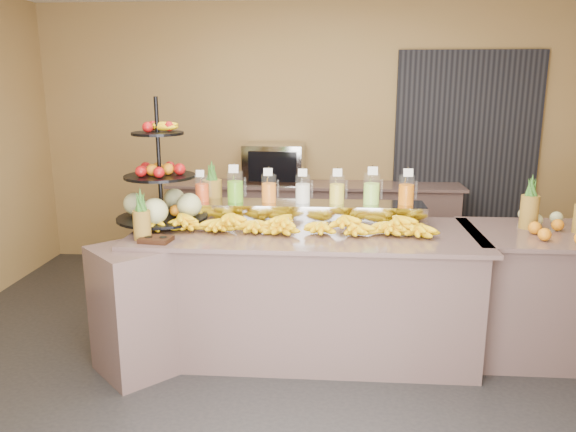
# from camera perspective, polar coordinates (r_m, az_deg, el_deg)

# --- Properties ---
(ground) EXTENTS (6.00, 6.00, 0.00)m
(ground) POSITION_cam_1_polar(r_m,az_deg,el_deg) (4.13, 1.58, -15.21)
(ground) COLOR black
(ground) RESTS_ON ground
(room_envelope) EXTENTS (6.04, 5.02, 2.82)m
(room_envelope) POSITION_cam_1_polar(r_m,az_deg,el_deg) (4.40, 4.73, 12.06)
(room_envelope) COLOR olive
(room_envelope) RESTS_ON ground
(buffet_counter) EXTENTS (2.75, 1.25, 0.93)m
(buffet_counter) POSITION_cam_1_polar(r_m,az_deg,el_deg) (4.17, 0.20, -7.82)
(buffet_counter) COLOR gray
(buffet_counter) RESTS_ON ground
(right_counter) EXTENTS (1.08, 0.88, 0.93)m
(right_counter) POSITION_cam_1_polar(r_m,az_deg,el_deg) (4.56, 23.92, -7.12)
(right_counter) COLOR gray
(right_counter) RESTS_ON ground
(back_ledge) EXTENTS (3.10, 0.55, 0.93)m
(back_ledge) POSITION_cam_1_polar(r_m,az_deg,el_deg) (6.06, 2.63, -0.98)
(back_ledge) COLOR gray
(back_ledge) RESTS_ON ground
(pitcher_tray) EXTENTS (1.85, 0.30, 0.15)m
(pitcher_tray) POSITION_cam_1_polar(r_m,az_deg,el_deg) (4.32, 1.50, 0.39)
(pitcher_tray) COLOR gray
(pitcher_tray) RESTS_ON buffet_counter
(juice_pitcher_orange_a) EXTENTS (0.11, 0.11, 0.26)m
(juice_pitcher_orange_a) POSITION_cam_1_polar(r_m,az_deg,el_deg) (4.39, -8.73, 2.64)
(juice_pitcher_orange_a) COLOR silver
(juice_pitcher_orange_a) RESTS_ON pitcher_tray
(juice_pitcher_green) EXTENTS (0.13, 0.13, 0.31)m
(juice_pitcher_green) POSITION_cam_1_polar(r_m,az_deg,el_deg) (4.33, -5.38, 2.81)
(juice_pitcher_green) COLOR silver
(juice_pitcher_green) RESTS_ON pitcher_tray
(juice_pitcher_orange_b) EXTENTS (0.12, 0.12, 0.28)m
(juice_pitcher_orange_b) POSITION_cam_1_polar(r_m,az_deg,el_deg) (4.30, -1.96, 2.66)
(juice_pitcher_orange_b) COLOR silver
(juice_pitcher_orange_b) RESTS_ON pitcher_tray
(juice_pitcher_milk) EXTENTS (0.12, 0.12, 0.28)m
(juice_pitcher_milk) POSITION_cam_1_polar(r_m,az_deg,el_deg) (4.28, 1.51, 2.60)
(juice_pitcher_milk) COLOR silver
(juice_pitcher_milk) RESTS_ON pitcher_tray
(juice_pitcher_lemon) EXTENTS (0.12, 0.12, 0.28)m
(juice_pitcher_lemon) POSITION_cam_1_polar(r_m,az_deg,el_deg) (4.27, 5.00, 2.56)
(juice_pitcher_lemon) COLOR silver
(juice_pitcher_lemon) RESTS_ON pitcher_tray
(juice_pitcher_lime) EXTENTS (0.13, 0.13, 0.30)m
(juice_pitcher_lime) POSITION_cam_1_polar(r_m,az_deg,el_deg) (4.29, 8.48, 2.58)
(juice_pitcher_lime) COLOR silver
(juice_pitcher_lime) RESTS_ON pitcher_tray
(juice_pitcher_orange_c) EXTENTS (0.12, 0.12, 0.29)m
(juice_pitcher_orange_c) POSITION_cam_1_polar(r_m,az_deg,el_deg) (4.31, 11.93, 2.45)
(juice_pitcher_orange_c) COLOR silver
(juice_pitcher_orange_c) RESTS_ON pitcher_tray
(banana_heap) EXTENTS (2.18, 0.20, 0.18)m
(banana_heap) POSITION_cam_1_polar(r_m,az_deg,el_deg) (4.02, -0.12, -0.57)
(banana_heap) COLOR yellow
(banana_heap) RESTS_ON buffet_counter
(fruit_stand) EXTENTS (0.75, 0.75, 0.95)m
(fruit_stand) POSITION_cam_1_polar(r_m,az_deg,el_deg) (4.29, -12.20, 2.25)
(fruit_stand) COLOR black
(fruit_stand) RESTS_ON buffet_counter
(condiment_caddy) EXTENTS (0.22, 0.18, 0.03)m
(condiment_caddy) POSITION_cam_1_polar(r_m,az_deg,el_deg) (3.89, -13.26, -2.33)
(condiment_caddy) COLOR black
(condiment_caddy) RESTS_ON buffet_counter
(pineapple_left_a) EXTENTS (0.12, 0.12, 0.36)m
(pineapple_left_a) POSITION_cam_1_polar(r_m,az_deg,el_deg) (3.95, -14.63, -0.47)
(pineapple_left_a) COLOR brown
(pineapple_left_a) RESTS_ON buffet_counter
(pineapple_left_b) EXTENTS (0.15, 0.15, 0.45)m
(pineapple_left_b) POSITION_cam_1_polar(r_m,az_deg,el_deg) (4.55, -7.68, 2.21)
(pineapple_left_b) COLOR brown
(pineapple_left_b) RESTS_ON buffet_counter
(right_fruit_pile) EXTENTS (0.46, 0.44, 0.24)m
(right_fruit_pile) POSITION_cam_1_polar(r_m,az_deg,el_deg) (4.40, 25.68, -0.67)
(right_fruit_pile) COLOR brown
(right_fruit_pile) RESTS_ON right_counter
(oven_warmer) EXTENTS (0.64, 0.47, 0.41)m
(oven_warmer) POSITION_cam_1_polar(r_m,az_deg,el_deg) (5.96, -1.38, 5.34)
(oven_warmer) COLOR gray
(oven_warmer) RESTS_ON back_ledge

